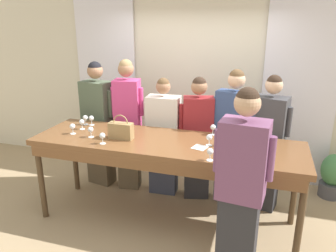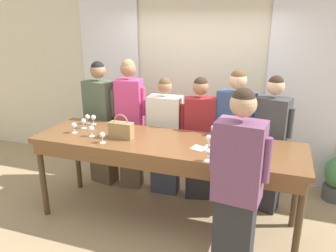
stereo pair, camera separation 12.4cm
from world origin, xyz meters
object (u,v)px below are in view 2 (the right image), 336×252
Objects in this scene: wine_glass_back_right at (83,122)px; guest_cream_sweater at (165,137)px; wine_glass_center_mid at (209,138)px; wine_glass_back_mid at (208,153)px; handbag at (121,130)px; wine_glass_back_left at (102,135)px; wine_glass_front_mid at (87,117)px; wine_glass_near_host at (220,139)px; guest_beige_cap at (270,144)px; wine_glass_center_right at (93,118)px; wine_glass_center_left at (214,128)px; wine_bottle at (247,138)px; guest_navy_coat at (234,137)px; wine_glass_front_right at (74,126)px; guest_pink_top at (130,123)px; host_pouring at (237,191)px; tasting_bar at (165,148)px; wine_glass_by_bottle at (91,129)px; potted_plant at (336,178)px; wine_glass_front_left at (260,139)px; guest_striped_shirt at (199,138)px; guest_olive_jacket at (101,123)px.

wine_glass_back_right is 0.08× the size of guest_cream_sweater.
wine_glass_center_mid is at bearing -2.91° from wine_glass_back_right.
wine_glass_back_mid is at bearing -15.64° from wine_glass_back_right.
handbag reaches higher than wine_glass_back_left.
wine_glass_front_mid is 1.81m from wine_glass_near_host.
wine_glass_center_right is at bearing -169.76° from guest_beige_cap.
wine_glass_front_mid and wine_glass_center_mid have the same top height.
wine_glass_back_left is (-1.12, -0.65, 0.00)m from wine_glass_center_left.
wine_bottle is at bearing -6.07° from wine_glass_center_right.
guest_navy_coat is at bearing 83.93° from wine_glass_back_mid.
wine_glass_front_right is (-0.62, -0.02, -0.01)m from handbag.
guest_pink_top reaches higher than guest_navy_coat.
guest_navy_coat is at bearing 98.93° from host_pouring.
wine_glass_near_host is at bearing -24.94° from guest_pink_top.
wine_bottle is at bearing -20.31° from guest_pink_top.
tasting_bar is 1.66× the size of host_pouring.
wine_bottle is at bearing 12.74° from wine_glass_back_left.
wine_glass_by_bottle is (-0.23, 0.15, -0.00)m from wine_glass_back_left.
guest_cream_sweater is (0.27, 0.75, -0.32)m from handbag.
potted_plant is (3.11, 0.94, -0.81)m from wine_glass_center_right.
wine_glass_front_left and wine_glass_back_mid have the same top height.
wine_glass_back_right is (-0.03, -0.18, 0.00)m from wine_glass_center_right.
guest_beige_cap reaches higher than wine_glass_back_mid.
wine_bottle is 2.52× the size of wine_glass_center_left.
guest_pink_top is 1.07× the size of guest_beige_cap.
wine_bottle is 2.08m from wine_glass_front_mid.
handbag reaches higher than wine_glass_back_right.
guest_navy_coat is (1.56, 0.81, -0.20)m from wine_glass_by_bottle.
tasting_bar is at bearing 147.51° from wine_glass_back_mid.
tasting_bar is 1.84× the size of guest_striped_shirt.
wine_glass_center_left is 1.44m from wine_glass_by_bottle.
wine_glass_front_mid is at bearing 134.29° from wine_glass_back_left.
wine_glass_near_host is (0.61, 0.05, 0.17)m from tasting_bar.
guest_striped_shirt is at bearing 147.04° from wine_glass_front_left.
wine_bottle is 0.95m from guest_striped_shirt.
wine_glass_by_bottle is (-1.35, -0.50, -0.00)m from wine_glass_center_left.
guest_pink_top is (-1.78, 0.51, -0.16)m from wine_glass_front_left.
handbag reaches higher than wine_glass_near_host.
wine_glass_by_bottle is at bearing -172.47° from tasting_bar.
guest_cream_sweater is at bearing 109.31° from tasting_bar.
wine_glass_front_mid is 1.70m from wine_glass_center_mid.
wine_bottle is 0.17× the size of guest_pink_top.
guest_olive_jacket is at bearing 180.00° from guest_beige_cap.
wine_glass_front_mid is 0.07× the size of host_pouring.
wine_glass_front_left and wine_glass_front_right have the same top height.
wine_glass_center_left is 1.19m from host_pouring.
wine_glass_front_right is at bearing -175.54° from wine_bottle.
guest_pink_top reaches higher than wine_glass_back_mid.
wine_glass_by_bottle is (-1.37, -0.14, -0.00)m from wine_glass_center_mid.
tasting_bar is 1.88× the size of guest_cream_sweater.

